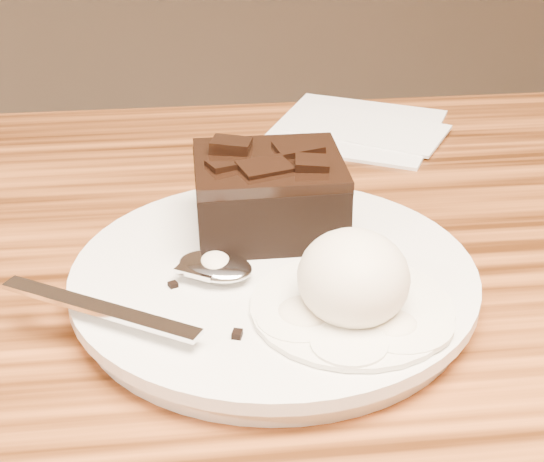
{
  "coord_description": "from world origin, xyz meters",
  "views": [
    {
      "loc": [
        -0.0,
        -0.35,
        1.02
      ],
      "look_at": [
        0.05,
        0.07,
        0.79
      ],
      "focal_mm": 53.82,
      "sensor_mm": 36.0,
      "label": 1
    }
  ],
  "objects": [
    {
      "name": "plate",
      "position": [
        0.05,
        0.06,
        0.76
      ],
      "size": [
        0.24,
        0.24,
        0.02
      ],
      "primitive_type": "cylinder",
      "color": "silver",
      "rests_on": "dining_table"
    },
    {
      "name": "brownie",
      "position": [
        0.05,
        0.11,
        0.79
      ],
      "size": [
        0.09,
        0.08,
        0.04
      ],
      "primitive_type": "cube",
      "rotation": [
        0.0,
        0.0,
        0.0
      ],
      "color": "black",
      "rests_on": "plate"
    },
    {
      "name": "ice_cream_scoop",
      "position": [
        0.08,
        0.01,
        0.79
      ],
      "size": [
        0.06,
        0.06,
        0.05
      ],
      "primitive_type": "ellipsoid",
      "color": "white",
      "rests_on": "plate"
    },
    {
      "name": "melt_puddle",
      "position": [
        0.08,
        0.01,
        0.77
      ],
      "size": [
        0.11,
        0.11,
        0.0
      ],
      "primitive_type": "cylinder",
      "color": "white",
      "rests_on": "plate"
    },
    {
      "name": "spoon",
      "position": [
        0.01,
        0.06,
        0.78
      ],
      "size": [
        0.17,
        0.12,
        0.01
      ],
      "primitive_type": null,
      "rotation": [
        0.0,
        0.0,
        1.02
      ],
      "color": "silver",
      "rests_on": "plate"
    },
    {
      "name": "napkin",
      "position": [
        0.15,
        0.32,
        0.75
      ],
      "size": [
        0.19,
        0.19,
        0.01
      ],
      "primitive_type": "cube",
      "rotation": [
        0.0,
        0.0,
        -0.47
      ],
      "color": "white",
      "rests_on": "dining_table"
    },
    {
      "name": "crumb_a",
      "position": [
        0.02,
        -0.0,
        0.77
      ],
      "size": [
        0.01,
        0.01,
        0.0
      ],
      "primitive_type": "cube",
      "rotation": [
        0.0,
        0.0,
        1.27
      ],
      "color": "black",
      "rests_on": "plate"
    },
    {
      "name": "crumb_b",
      "position": [
        -0.01,
        0.05,
        0.77
      ],
      "size": [
        0.01,
        0.01,
        0.0
      ],
      "primitive_type": "cube",
      "rotation": [
        0.0,
        0.0,
        0.4
      ],
      "color": "black",
      "rests_on": "plate"
    },
    {
      "name": "crumb_c",
      "position": [
        0.11,
        0.05,
        0.77
      ],
      "size": [
        0.01,
        0.01,
        0.0
      ],
      "primitive_type": "cube",
      "rotation": [
        0.0,
        0.0,
        1.26
      ],
      "color": "black",
      "rests_on": "plate"
    }
  ]
}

